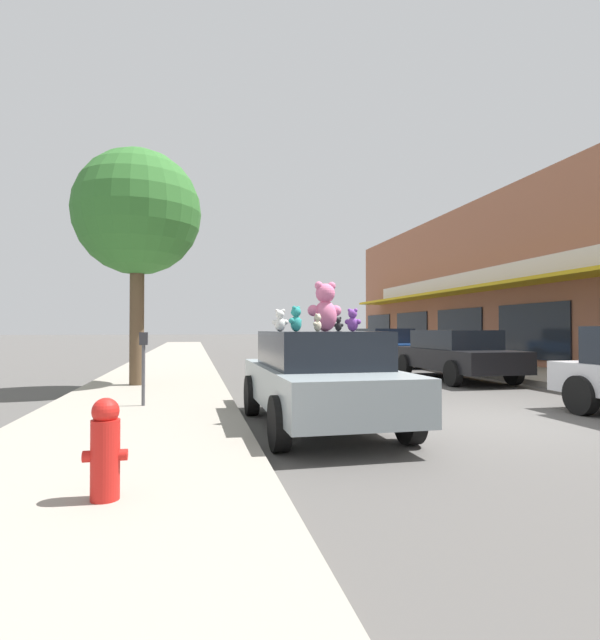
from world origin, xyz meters
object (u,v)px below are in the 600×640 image
object	(u,v)px
teddy_bear_purple	(353,320)
teddy_bear_black	(338,324)
teddy_bear_giant	(325,307)
teddy_bear_teal	(296,319)
plush_art_car	(319,376)
parked_car_far_center	(454,353)
teddy_bear_cream	(318,323)
parking_meter	(143,359)
street_tree	(137,214)
parked_car_far_right	(384,346)
fire_hydrant	(105,449)
teddy_bear_white	(280,321)

from	to	relation	value
teddy_bear_purple	teddy_bear_black	distance (m)	1.23
teddy_bear_giant	teddy_bear_teal	distance (m)	1.04
plush_art_car	parked_car_far_center	bearing A→B (deg)	46.02
teddy_bear_cream	parking_meter	xyz separation A→B (m)	(-2.58, 2.12, -0.61)
teddy_bear_giant	teddy_bear_cream	size ratio (longest dim) A/B	2.92
street_tree	teddy_bear_black	bearing A→B (deg)	-48.78
parked_car_far_center	teddy_bear_cream	bearing A→B (deg)	-132.15
teddy_bear_cream	parked_car_far_right	xyz separation A→B (m)	(5.66, 11.68, -0.77)
teddy_bear_giant	parked_car_far_right	xyz separation A→B (m)	(5.44, 11.30, -1.01)
teddy_bear_cream	parked_car_far_right	world-z (taller)	teddy_bear_cream
fire_hydrant	parking_meter	bearing A→B (deg)	92.03
teddy_bear_white	street_tree	size ratio (longest dim) A/B	0.06
plush_art_car	street_tree	bearing A→B (deg)	120.92
plush_art_car	fire_hydrant	xyz separation A→B (m)	(-2.52, -3.15, -0.22)
teddy_bear_giant	teddy_bear_purple	xyz separation A→B (m)	(0.32, -0.36, -0.20)
teddy_bear_cream	parked_car_far_right	distance (m)	13.01
teddy_bear_cream	parked_car_far_center	bearing A→B (deg)	178.89
teddy_bear_black	fire_hydrant	xyz separation A→B (m)	(-3.09, -4.03, -1.01)
teddy_bear_teal	parking_meter	bearing A→B (deg)	-93.94
parked_car_far_center	parked_car_far_right	bearing A→B (deg)	90.00
parking_meter	parked_car_far_center	bearing A→B (deg)	26.67
parked_car_far_right	teddy_bear_white	bearing A→B (deg)	-118.09
teddy_bear_white	teddy_bear_teal	world-z (taller)	teddy_bear_teal
teddy_bear_purple	teddy_bear_cream	world-z (taller)	teddy_bear_purple
plush_art_car	parked_car_far_center	xyz separation A→B (m)	(5.55, 5.89, 0.00)
teddy_bear_giant	teddy_bear_purple	bearing A→B (deg)	122.67
parking_meter	teddy_bear_teal	bearing A→B (deg)	-49.42
teddy_bear_black	street_tree	xyz separation A→B (m)	(-3.73, 4.26, 2.68)
parking_meter	teddy_bear_cream	bearing A→B (deg)	-39.34
parked_car_far_right	plush_art_car	bearing A→B (deg)	-116.11
teddy_bear_giant	street_tree	size ratio (longest dim) A/B	0.13
teddy_bear_cream	street_tree	distance (m)	6.84
parked_car_far_center	parking_meter	bearing A→B (deg)	-153.33
plush_art_car	teddy_bear_teal	world-z (taller)	teddy_bear_teal
teddy_bear_white	fire_hydrant	bearing A→B (deg)	70.68
teddy_bear_teal	parked_car_far_center	xyz separation A→B (m)	(6.07, 6.68, -0.84)
teddy_bear_teal	plush_art_car	bearing A→B (deg)	-167.77
parked_car_far_right	street_tree	distance (m)	11.22
teddy_bear_black	parked_car_far_center	xyz separation A→B (m)	(4.98, 5.01, -0.79)
teddy_bear_white	street_tree	distance (m)	6.54
teddy_bear_giant	teddy_bear_black	xyz separation A→B (m)	(0.46, 0.86, -0.25)
teddy_bear_black	plush_art_car	bearing A→B (deg)	76.36
teddy_bear_purple	teddy_bear_cream	size ratio (longest dim) A/B	1.30
fire_hydrant	street_tree	bearing A→B (deg)	94.45
plush_art_car	teddy_bear_teal	xyz separation A→B (m)	(-0.52, -0.79, 0.84)
parked_car_far_center	street_tree	distance (m)	9.41
teddy_bear_giant	parked_car_far_center	xyz separation A→B (m)	(5.44, 5.87, -1.04)
teddy_bear_white	fire_hydrant	size ratio (longest dim) A/B	0.41
plush_art_car	teddy_bear_white	size ratio (longest dim) A/B	13.26
parked_car_far_center	plush_art_car	bearing A→B (deg)	-133.28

